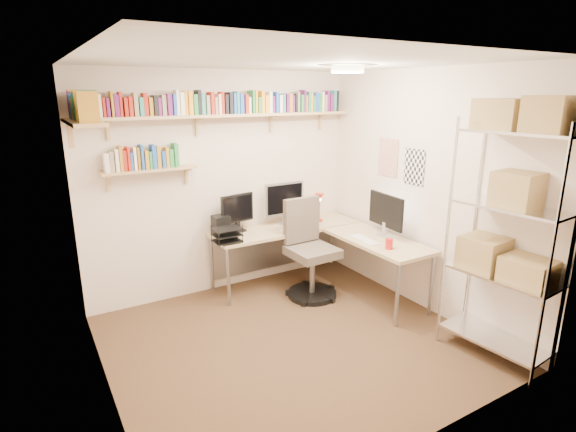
% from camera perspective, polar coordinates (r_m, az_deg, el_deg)
% --- Properties ---
extents(ground, '(3.20, 3.20, 0.00)m').
position_cam_1_polar(ground, '(4.38, 0.58, -15.63)').
color(ground, '#43291D').
rests_on(ground, ground).
extents(room_shell, '(3.24, 3.04, 2.52)m').
position_cam_1_polar(room_shell, '(3.82, 0.70, 4.71)').
color(room_shell, beige).
rests_on(room_shell, ground).
extents(wall_shelves, '(3.12, 1.09, 0.80)m').
position_cam_1_polar(wall_shelves, '(4.75, -12.27, 12.28)').
color(wall_shelves, tan).
rests_on(wall_shelves, ground).
extents(corner_desk, '(1.89, 1.84, 1.23)m').
position_cam_1_polar(corner_desk, '(5.19, 1.51, -2.06)').
color(corner_desk, tan).
rests_on(corner_desk, ground).
extents(office_chair, '(0.58, 0.60, 1.11)m').
position_cam_1_polar(office_chair, '(5.11, 2.71, -5.09)').
color(office_chair, black).
rests_on(office_chair, ground).
extents(wire_rack, '(0.51, 0.93, 2.24)m').
position_cam_1_polar(wire_rack, '(4.07, 26.65, 1.70)').
color(wire_rack, silver).
rests_on(wire_rack, ground).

